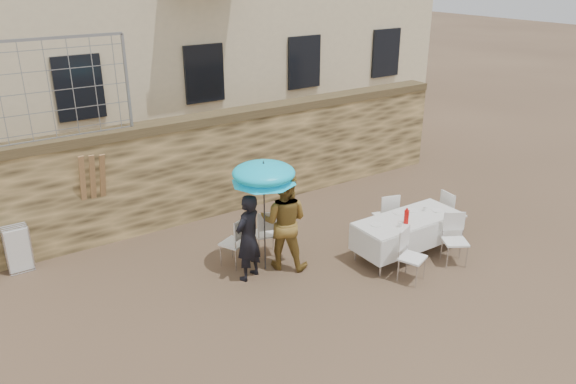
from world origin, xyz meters
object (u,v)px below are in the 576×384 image
umbrella (264,177)px  table_chair_front_left (413,256)px  woman_dress (284,221)px  table_chair_side (453,213)px  table_chair_front_right (455,240)px  banquet_table (408,220)px  soda_bottle (406,217)px  table_chair_back (385,215)px  couple_chair_left (233,241)px  couple_chair_right (266,232)px  chair_stack_right (17,246)px  man_suit (248,237)px

umbrella → table_chair_front_left: size_ratio=2.00×
woman_dress → table_chair_side: (3.57, -0.82, -0.43)m
umbrella → table_chair_front_right: 3.75m
banquet_table → soda_bottle: 0.30m
soda_bottle → umbrella: bearing=153.1°
soda_bottle → table_chair_back: soda_bottle is taller
soda_bottle → couple_chair_left: bearing=149.1°
woman_dress → couple_chair_right: bearing=-40.5°
woman_dress → table_chair_side: 3.69m
couple_chair_left → banquet_table: bearing=127.9°
umbrella → chair_stack_right: 4.70m
table_chair_side → chair_stack_right: (-7.65, 3.44, -0.02)m
soda_bottle → chair_stack_right: soda_bottle is taller
table_chair_back → chair_stack_right: table_chair_back is taller
couple_chair_left → couple_chair_right: (0.70, 0.00, 0.00)m
woman_dress → umbrella: size_ratio=0.94×
table_chair_front_left → soda_bottle: bearing=34.8°
couple_chair_right → soda_bottle: bearing=159.3°
man_suit → woman_dress: size_ratio=0.88×
woman_dress → table_chair_side: woman_dress is taller
chair_stack_right → woman_dress: bearing=-32.7°
table_chair_front_right → chair_stack_right: table_chair_front_right is taller
table_chair_front_left → table_chair_side: bearing=1.5°
table_chair_front_left → chair_stack_right: bearing=121.2°
banquet_table → table_chair_front_right: (0.50, -0.75, -0.25)m
couple_chair_right → table_chair_back: size_ratio=1.00×
umbrella → couple_chair_right: bearing=56.3°
couple_chair_left → table_chair_front_right: size_ratio=1.00×
banquet_table → table_chair_back: size_ratio=2.19×
woman_dress → table_chair_front_left: 2.33m
couple_chair_right → table_chair_front_left: size_ratio=1.00×
couple_chair_left → couple_chair_right: size_ratio=1.00×
couple_chair_right → banquet_table: couple_chair_right is taller
woman_dress → table_chair_back: 2.41m
couple_chair_left → woman_dress: bearing=118.4°
woman_dress → umbrella: 0.97m
table_chair_back → woman_dress: bearing=13.0°
table_chair_back → table_chair_side: bearing=165.7°
table_chair_back → couple_chair_left: bearing=3.8°
banquet_table → chair_stack_right: bearing=150.5°
banquet_table → table_chair_front_right: table_chair_front_right is taller
couple_chair_right → table_chair_back: same height
man_suit → chair_stack_right: 4.25m
banquet_table → table_chair_back: 0.86m
umbrella → chair_stack_right: bearing=146.0°
table_chair_front_left → table_chair_back: (0.80, 1.55, 0.00)m
soda_bottle → table_chair_back: bearing=67.2°
man_suit → table_chair_front_right: bearing=132.1°
umbrella → man_suit: bearing=-166.0°
couple_chair_right → soda_bottle: soda_bottle is taller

